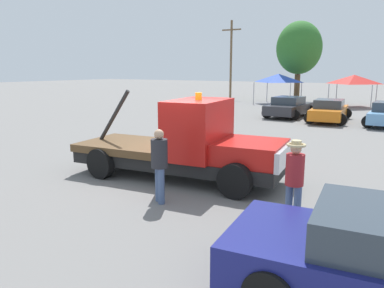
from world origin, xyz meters
name	(u,v)px	position (x,y,z in m)	size (l,w,h in m)	color
ground_plane	(178,177)	(0.00, 0.00, 0.00)	(160.00, 160.00, 0.00)	slate
tow_truck	(189,146)	(0.38, 0.05, 0.97)	(6.37, 2.81, 2.51)	black
person_near_truck	(295,175)	(3.86, -1.47, 1.02)	(0.38, 0.38, 1.73)	#475B84
person_at_hood	(159,161)	(0.82, -1.95, 1.02)	(0.39, 0.39, 1.76)	#475B84
parked_car_charcoal	(289,107)	(-1.67, 15.69, 0.65)	(2.59, 4.72, 1.34)	#2D2D33
parked_car_orange	(329,111)	(1.08, 14.75, 0.65)	(2.62, 4.91, 1.34)	orange
canopy_tent_blue	(278,78)	(-5.54, 24.52, 2.31)	(3.39, 3.39, 2.69)	#9E9EA3
canopy_tent_red	(354,79)	(0.77, 24.95, 2.27)	(3.29, 3.29, 2.65)	#9E9EA3
tree_left	(299,48)	(-4.63, 27.29, 5.03)	(4.20, 4.20, 7.50)	brown
traffic_cone	(169,140)	(-2.81, 3.51, 0.25)	(0.40, 0.40, 0.55)	black
utility_pole	(231,57)	(-12.52, 28.96, 4.38)	(2.20, 0.24, 8.24)	brown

